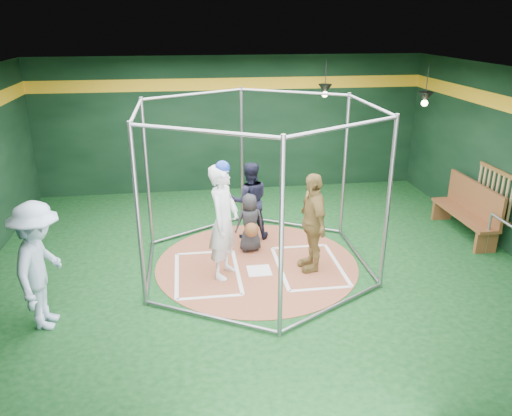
{
  "coord_description": "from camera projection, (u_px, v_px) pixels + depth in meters",
  "views": [
    {
      "loc": [
        -1.22,
        -8.35,
        4.37
      ],
      "look_at": [
        0.0,
        0.1,
        1.1
      ],
      "focal_mm": 35.0,
      "sensor_mm": 36.0,
      "label": 1
    }
  ],
  "objects": [
    {
      "name": "pendant_lamp_far",
      "position": [
        425.0,
        97.0,
        10.84
      ],
      "size": [
        0.34,
        0.34,
        0.9
      ],
      "color": "black",
      "rests_on": "room_shell"
    },
    {
      "name": "bat_rack",
      "position": [
        494.0,
        193.0,
        10.09
      ],
      "size": [
        0.07,
        1.25,
        0.98
      ],
      "color": "brown",
      "rests_on": "room_shell"
    },
    {
      "name": "umpire",
      "position": [
        250.0,
        201.0,
        10.28
      ],
      "size": [
        0.8,
        0.62,
        1.64
      ],
      "primitive_type": "imported",
      "rotation": [
        0.0,
        0.0,
        3.14
      ],
      "color": "black",
      "rests_on": "clay_disc"
    },
    {
      "name": "pendant_lamp_near",
      "position": [
        325.0,
        89.0,
        12.08
      ],
      "size": [
        0.34,
        0.34,
        0.9
      ],
      "color": "black",
      "rests_on": "room_shell"
    },
    {
      "name": "batter_box_left",
      "position": [
        207.0,
        273.0,
        9.08
      ],
      "size": [
        1.17,
        1.77,
        0.01
      ],
      "color": "white",
      "rests_on": "clay_disc"
    },
    {
      "name": "clay_disc",
      "position": [
        257.0,
        264.0,
        9.44
      ],
      "size": [
        3.8,
        3.8,
        0.01
      ],
      "primitive_type": "cylinder",
      "color": "#985237",
      "rests_on": "ground"
    },
    {
      "name": "batter_box_right",
      "position": [
        309.0,
        266.0,
        9.33
      ],
      "size": [
        1.17,
        1.77,
        0.01
      ],
      "color": "white",
      "rests_on": "clay_disc"
    },
    {
      "name": "batter_figure",
      "position": [
        224.0,
        221.0,
        8.66
      ],
      "size": [
        0.77,
        0.89,
        2.13
      ],
      "color": "silver",
      "rests_on": "clay_disc"
    },
    {
      "name": "batting_cage",
      "position": [
        257.0,
        189.0,
        8.9
      ],
      "size": [
        4.05,
        4.67,
        3.0
      ],
      "color": "gray",
      "rests_on": "ground"
    },
    {
      "name": "bystander_blue",
      "position": [
        40.0,
        266.0,
        7.25
      ],
      "size": [
        0.83,
        1.33,
        1.97
      ],
      "primitive_type": "imported",
      "rotation": [
        0.0,
        0.0,
        1.49
      ],
      "color": "#ADC8E5",
      "rests_on": "ground"
    },
    {
      "name": "room_shell",
      "position": [
        257.0,
        175.0,
        8.82
      ],
      "size": [
        10.1,
        9.1,
        3.53
      ],
      "color": "black",
      "rests_on": "ground"
    },
    {
      "name": "steel_railing",
      "position": [
        504.0,
        236.0,
        9.25
      ],
      "size": [
        0.05,
        0.99,
        0.86
      ],
      "color": "gray",
      "rests_on": "ground"
    },
    {
      "name": "dugout_bench",
      "position": [
        469.0,
        208.0,
        10.53
      ],
      "size": [
        0.47,
        2.0,
        1.17
      ],
      "color": "brown",
      "rests_on": "ground"
    },
    {
      "name": "catcher_figure",
      "position": [
        250.0,
        223.0,
        9.77
      ],
      "size": [
        0.64,
        0.63,
        1.17
      ],
      "color": "black",
      "rests_on": "clay_disc"
    },
    {
      "name": "visitor_leopard",
      "position": [
        312.0,
        222.0,
        8.96
      ],
      "size": [
        0.53,
        1.11,
        1.83
      ],
      "primitive_type": "imported",
      "rotation": [
        0.0,
        0.0,
        -1.49
      ],
      "color": "#AE904A",
      "rests_on": "clay_disc"
    },
    {
      "name": "home_plate",
      "position": [
        259.0,
        271.0,
        9.16
      ],
      "size": [
        0.43,
        0.43,
        0.01
      ],
      "primitive_type": "cube",
      "color": "white",
      "rests_on": "clay_disc"
    }
  ]
}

